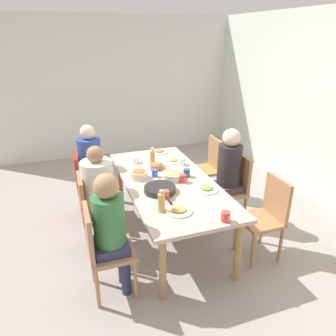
{
  "coord_description": "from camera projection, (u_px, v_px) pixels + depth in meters",
  "views": [
    {
      "loc": [
        3.05,
        -1.06,
        2.25
      ],
      "look_at": [
        0.0,
        0.0,
        0.87
      ],
      "focal_mm": 33.5,
      "sensor_mm": 36.0,
      "label": 1
    }
  ],
  "objects": [
    {
      "name": "ground_plane",
      "position": [
        168.0,
        233.0,
        3.85
      ],
      "size": [
        7.3,
        7.3,
        0.0
      ],
      "primitive_type": "plane",
      "color": "#A09791"
    },
    {
      "name": "wall_left",
      "position": [
        115.0,
        88.0,
        6.03
      ],
      "size": [
        0.12,
        4.85,
        2.6
      ],
      "primitive_type": "cube",
      "color": "silver",
      "rests_on": "ground_plane"
    },
    {
      "name": "dining_table",
      "position": [
        168.0,
        186.0,
        3.59
      ],
      "size": [
        2.1,
        0.97,
        0.72
      ],
      "color": "#C3A99A",
      "rests_on": "ground_plane"
    },
    {
      "name": "chair_0",
      "position": [
        86.0,
        182.0,
        4.0
      ],
      "size": [
        0.4,
        0.4,
        0.9
      ],
      "color": "red",
      "rests_on": "ground_plane"
    },
    {
      "name": "person_0",
      "position": [
        92.0,
        165.0,
        3.93
      ],
      "size": [
        0.3,
        0.3,
        1.26
      ],
      "color": "#27294F",
      "rests_on": "ground_plane"
    },
    {
      "name": "chair_1",
      "position": [
        267.0,
        213.0,
        3.3
      ],
      "size": [
        0.4,
        0.4,
        0.9
      ],
      "color": "#B07A4C",
      "rests_on": "ground_plane"
    },
    {
      "name": "chair_2",
      "position": [
        102.0,
        247.0,
        2.78
      ],
      "size": [
        0.4,
        0.4,
        0.9
      ],
      "color": "#A8795B",
      "rests_on": "ground_plane"
    },
    {
      "name": "person_2",
      "position": [
        111.0,
        225.0,
        2.72
      ],
      "size": [
        0.3,
        0.3,
        1.21
      ],
      "color": "#333845",
      "rests_on": "ground_plane"
    },
    {
      "name": "chair_3",
      "position": [
        208.0,
        165.0,
        4.52
      ],
      "size": [
        0.4,
        0.4,
        0.9
      ],
      "color": "#AE844A",
      "rests_on": "ground_plane"
    },
    {
      "name": "chair_4",
      "position": [
        93.0,
        209.0,
        3.39
      ],
      "size": [
        0.4,
        0.4,
        0.9
      ],
      "color": "#B47954",
      "rests_on": "ground_plane"
    },
    {
      "name": "person_4",
      "position": [
        99.0,
        189.0,
        3.33
      ],
      "size": [
        0.33,
        0.33,
        1.22
      ],
      "color": "#4F4B40",
      "rests_on": "ground_plane"
    },
    {
      "name": "chair_5",
      "position": [
        233.0,
        186.0,
        3.91
      ],
      "size": [
        0.4,
        0.4,
        0.9
      ],
      "color": "#AF8550",
      "rests_on": "ground_plane"
    },
    {
      "name": "person_5",
      "position": [
        228.0,
        169.0,
        3.79
      ],
      "size": [
        0.3,
        0.3,
        1.25
      ],
      "color": "#433738",
      "rests_on": "ground_plane"
    },
    {
      "name": "plate_0",
      "position": [
        173.0,
        160.0,
        4.09
      ],
      "size": [
        0.23,
        0.23,
        0.04
      ],
      "color": "white",
      "rests_on": "dining_table"
    },
    {
      "name": "plate_1",
      "position": [
        159.0,
        151.0,
        4.4
      ],
      "size": [
        0.24,
        0.24,
        0.04
      ],
      "color": "silver",
      "rests_on": "dining_table"
    },
    {
      "name": "plate_2",
      "position": [
        179.0,
        210.0,
        2.93
      ],
      "size": [
        0.25,
        0.25,
        0.04
      ],
      "color": "#ECE4C8",
      "rests_on": "dining_table"
    },
    {
      "name": "plate_3",
      "position": [
        207.0,
        189.0,
        3.34
      ],
      "size": [
        0.25,
        0.25,
        0.04
      ],
      "color": "white",
      "rests_on": "dining_table"
    },
    {
      "name": "bowl_0",
      "position": [
        139.0,
        174.0,
        3.59
      ],
      "size": [
        0.2,
        0.2,
        0.1
      ],
      "color": "beige",
      "rests_on": "dining_table"
    },
    {
      "name": "bowl_1",
      "position": [
        173.0,
        175.0,
        3.58
      ],
      "size": [
        0.23,
        0.23,
        0.1
      ],
      "color": "beige",
      "rests_on": "dining_table"
    },
    {
      "name": "bowl_2",
      "position": [
        157.0,
        166.0,
        3.85
      ],
      "size": [
        0.16,
        0.16,
        0.08
      ],
      "color": "#946947",
      "rests_on": "dining_table"
    },
    {
      "name": "serving_pan",
      "position": [
        160.0,
        189.0,
        3.29
      ],
      "size": [
        0.51,
        0.33,
        0.06
      ],
      "color": "#262625",
      "rests_on": "dining_table"
    },
    {
      "name": "cup_0",
      "position": [
        226.0,
        217.0,
        2.76
      ],
      "size": [
        0.12,
        0.08,
        0.09
      ],
      "color": "#D3443B",
      "rests_on": "dining_table"
    },
    {
      "name": "cup_1",
      "position": [
        135.0,
        160.0,
        4.04
      ],
      "size": [
        0.12,
        0.09,
        0.08
      ],
      "color": "white",
      "rests_on": "dining_table"
    },
    {
      "name": "cup_2",
      "position": [
        155.0,
        173.0,
        3.64
      ],
      "size": [
        0.11,
        0.07,
        0.09
      ],
      "color": "#3959A5",
      "rests_on": "dining_table"
    },
    {
      "name": "cup_3",
      "position": [
        187.0,
        173.0,
        3.64
      ],
      "size": [
        0.11,
        0.08,
        0.09
      ],
      "color": "#2C5A98",
      "rests_on": "dining_table"
    },
    {
      "name": "cup_4",
      "position": [
        166.0,
        195.0,
        3.15
      ],
      "size": [
        0.11,
        0.08,
        0.09
      ],
      "color": "#CE4F3D",
      "rests_on": "dining_table"
    },
    {
      "name": "cup_5",
      "position": [
        182.0,
        161.0,
        3.97
      ],
      "size": [
        0.12,
        0.09,
        0.09
      ],
      "color": "white",
      "rests_on": "dining_table"
    },
    {
      "name": "cup_6",
      "position": [
        183.0,
        178.0,
        3.5
      ],
      "size": [
        0.11,
        0.07,
        0.09
      ],
      "color": "#D0433C",
      "rests_on": "dining_table"
    },
    {
      "name": "bottle_0",
      "position": [
        152.0,
        157.0,
        3.95
      ],
      "size": [
        0.07,
        0.07,
        0.22
      ],
      "color": "tan",
      "rests_on": "dining_table"
    },
    {
      "name": "bottle_1",
      "position": [
        161.0,
        201.0,
        2.9
      ],
      "size": [
        0.07,
        0.07,
        0.22
      ],
      "color": "tan",
      "rests_on": "dining_table"
    }
  ]
}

